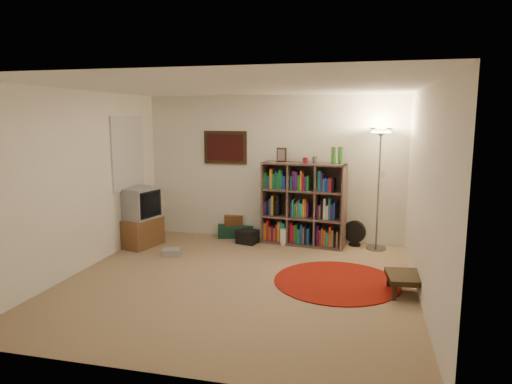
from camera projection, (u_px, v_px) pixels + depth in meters
room at (234, 186)px, 5.83m from camera, size 4.54×4.54×2.54m
bookshelf at (302, 205)px, 7.63m from camera, size 1.42×0.57×1.66m
floor_lamp at (380, 149)px, 7.17m from camera, size 0.48×0.48×1.97m
floor_fan at (355, 233)px, 7.61m from camera, size 0.38×0.25×0.43m
tv_stand at (140, 218)px, 7.57m from camera, size 0.62×0.77×0.99m
dvd_box at (171, 252)px, 7.12m from camera, size 0.33×0.30×0.09m
suitcase at (235, 230)px, 8.26m from camera, size 0.72×0.57×0.20m
wicker_basket at (233, 220)px, 8.23m from camera, size 0.37×0.32×0.18m
duffel_bag at (248, 237)px, 7.77m from camera, size 0.38×0.34×0.23m
paper_towel at (284, 237)px, 7.68m from camera, size 0.17×0.17×0.27m
red_rug at (337, 281)px, 5.96m from camera, size 1.64×1.64×0.01m
side_table at (410, 278)px, 5.52m from camera, size 0.59×0.59×0.25m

